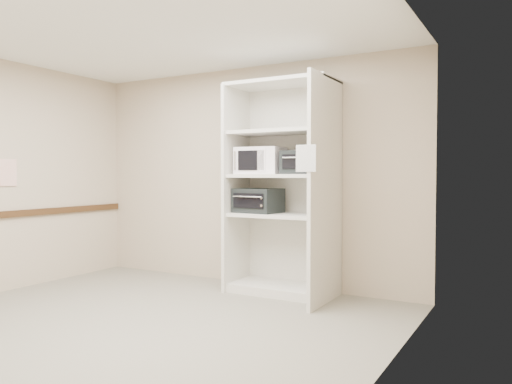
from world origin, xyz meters
The scene contains 10 objects.
floor centered at (0.00, 0.00, 0.00)m, with size 4.50×4.00×0.01m, color slate.
ceiling centered at (0.00, 0.00, 2.70)m, with size 4.50×4.00×0.01m, color white.
wall_back centered at (0.00, 2.00, 1.35)m, with size 4.50×0.02×2.70m, color tan.
wall_right centered at (2.25, 0.00, 1.35)m, with size 0.02×4.00×2.70m, color tan.
shelving_unit centered at (0.67, 1.70, 1.13)m, with size 1.24×0.92×2.42m.
microwave centered at (0.34, 1.72, 1.53)m, with size 0.52×0.40×0.31m, color white.
toaster_oven_upper centered at (0.87, 1.74, 1.50)m, with size 0.46×0.34×0.26m, color black.
toaster_oven_lower centered at (0.32, 1.68, 1.06)m, with size 0.51×0.38×0.28m, color black.
paper_sign centered at (1.19, 1.07, 1.52)m, with size 0.20×0.01×0.26m, color white.
wall_poster centered at (-2.24, 0.25, 1.39)m, with size 0.01×0.23×0.32m, color white.
Camera 1 is at (3.15, -3.40, 1.36)m, focal length 35.00 mm.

